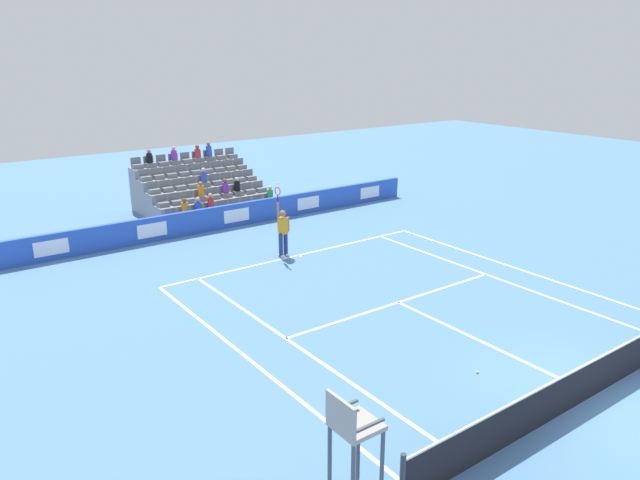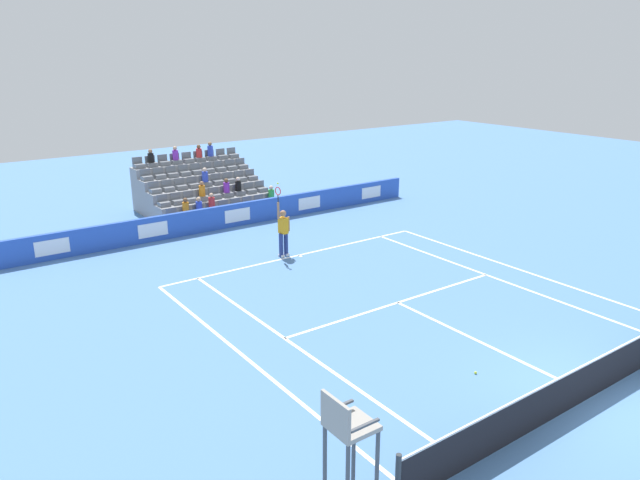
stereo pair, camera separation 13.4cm
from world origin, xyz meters
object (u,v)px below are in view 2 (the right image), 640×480
umpire_chair (348,439)px  loose_tennis_ball (476,373)px  tennis_player (283,231)px  tennis_net (596,376)px

umpire_chair → loose_tennis_ball: umpire_chair is taller
loose_tennis_ball → tennis_player: bearing=-95.1°
tennis_net → loose_tennis_ball: bearing=-57.2°
umpire_chair → loose_tennis_ball: (-5.37, -1.84, -1.49)m
tennis_player → umpire_chair: 13.39m
tennis_player → umpire_chair: tennis_player is taller
tennis_player → loose_tennis_ball: size_ratio=41.97×
tennis_net → loose_tennis_ball: size_ratio=176.03×
tennis_net → tennis_player: (0.51, -12.15, 0.50)m
tennis_player → tennis_net: bearing=92.4°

